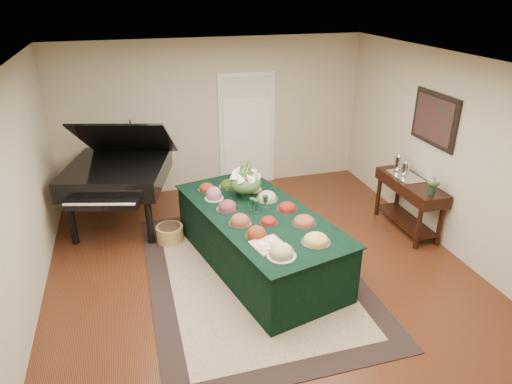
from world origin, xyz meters
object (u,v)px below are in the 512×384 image
object	(u,v)px
buffet_table	(258,239)
grand_piano	(118,173)
floral_centerpiece	(246,179)
mahogany_sideboard	(410,192)

from	to	relation	value
buffet_table	grand_piano	xyz separation A→B (m)	(-1.74, 1.70, 0.48)
floral_centerpiece	mahogany_sideboard	size ratio (longest dim) A/B	0.34
floral_centerpiece	buffet_table	bearing A→B (deg)	-85.96
floral_centerpiece	grand_piano	world-z (taller)	grand_piano
buffet_table	mahogany_sideboard	world-z (taller)	mahogany_sideboard
floral_centerpiece	mahogany_sideboard	world-z (taller)	floral_centerpiece
buffet_table	grand_piano	world-z (taller)	grand_piano
grand_piano	mahogany_sideboard	distance (m)	4.46
grand_piano	mahogany_sideboard	xyz separation A→B (m)	(4.23, -1.38, -0.25)
floral_centerpiece	mahogany_sideboard	bearing A→B (deg)	-4.41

